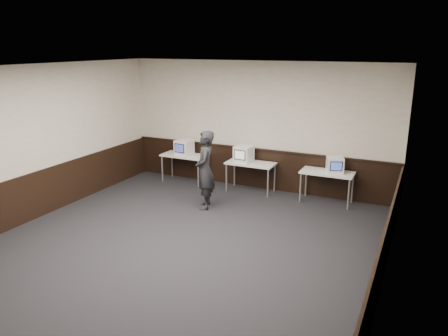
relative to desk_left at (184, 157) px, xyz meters
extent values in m
plane|color=black|center=(1.90, -3.60, -0.68)|extent=(8.00, 8.00, 0.00)
plane|color=white|center=(1.90, -3.60, 2.52)|extent=(8.00, 8.00, 0.00)
plane|color=beige|center=(1.90, 0.40, 0.92)|extent=(7.00, 0.00, 7.00)
plane|color=beige|center=(-1.60, -3.60, 0.92)|extent=(0.00, 8.00, 8.00)
plane|color=beige|center=(5.40, -3.60, 0.92)|extent=(0.00, 8.00, 8.00)
cube|color=black|center=(1.90, 0.38, -0.18)|extent=(6.98, 0.04, 1.00)
cube|color=black|center=(-1.58, -3.60, -0.18)|extent=(0.04, 7.98, 1.00)
cube|color=black|center=(5.38, -3.60, -0.18)|extent=(0.04, 7.98, 1.00)
cube|color=black|center=(1.90, 0.36, 0.34)|extent=(6.98, 0.06, 0.04)
cube|color=silver|center=(0.00, 0.00, 0.05)|extent=(1.20, 0.60, 0.04)
cylinder|color=#999999|center=(-0.55, -0.25, -0.32)|extent=(0.04, 0.04, 0.71)
cylinder|color=#999999|center=(0.55, -0.25, -0.32)|extent=(0.04, 0.04, 0.71)
cylinder|color=#999999|center=(-0.55, 0.25, -0.32)|extent=(0.04, 0.04, 0.71)
cylinder|color=#999999|center=(0.55, 0.25, -0.32)|extent=(0.04, 0.04, 0.71)
cube|color=silver|center=(1.90, 0.00, 0.05)|extent=(1.20, 0.60, 0.04)
cylinder|color=#999999|center=(1.35, -0.25, -0.32)|extent=(0.04, 0.04, 0.71)
cylinder|color=#999999|center=(2.45, -0.25, -0.32)|extent=(0.04, 0.04, 0.71)
cylinder|color=#999999|center=(1.35, 0.25, -0.32)|extent=(0.04, 0.04, 0.71)
cylinder|color=#999999|center=(2.45, 0.25, -0.32)|extent=(0.04, 0.04, 0.71)
cube|color=silver|center=(3.80, 0.00, 0.05)|extent=(1.20, 0.60, 0.04)
cylinder|color=#999999|center=(3.25, -0.25, -0.32)|extent=(0.04, 0.04, 0.71)
cylinder|color=#999999|center=(4.35, -0.25, -0.32)|extent=(0.04, 0.04, 0.71)
cylinder|color=#999999|center=(3.25, 0.25, -0.32)|extent=(0.04, 0.04, 0.71)
cylinder|color=#999999|center=(4.35, 0.25, -0.32)|extent=(0.04, 0.04, 0.71)
cube|color=white|center=(0.00, -0.01, 0.27)|extent=(0.43, 0.45, 0.40)
cube|color=black|center=(-0.01, -0.22, 0.29)|extent=(0.30, 0.04, 0.24)
cube|color=#35469D|center=(-0.01, -0.23, 0.29)|extent=(0.26, 0.02, 0.20)
cube|color=white|center=(1.71, -0.01, 0.27)|extent=(0.44, 0.45, 0.41)
cube|color=black|center=(1.70, -0.22, 0.29)|extent=(0.31, 0.04, 0.24)
cube|color=beige|center=(1.70, -0.23, 0.29)|extent=(0.26, 0.02, 0.20)
cube|color=white|center=(3.96, 0.01, 0.25)|extent=(0.47, 0.48, 0.37)
cube|color=black|center=(4.02, -0.17, 0.27)|extent=(0.26, 0.11, 0.22)
cube|color=#3C54B2|center=(4.02, -0.18, 0.27)|extent=(0.23, 0.08, 0.18)
imported|color=black|center=(1.40, -1.48, 0.21)|extent=(0.64, 0.76, 1.77)
camera|label=1|loc=(5.75, -9.72, 2.90)|focal=35.00mm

